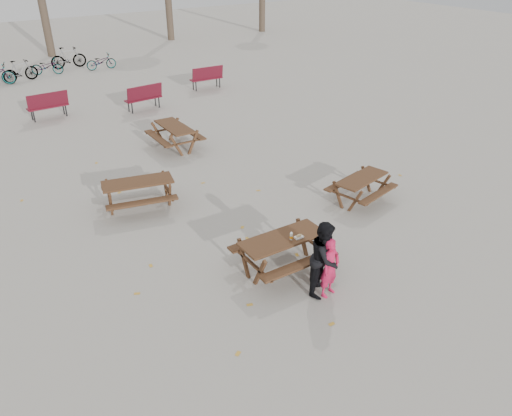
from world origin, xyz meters
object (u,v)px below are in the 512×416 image
food_tray (299,237)px  child (330,267)px  picnic_table_far (175,137)px  soda_bottle (291,236)px  adult (325,258)px  picnic_table_east (361,189)px  main_picnic_table (282,245)px  picnic_table_north (139,194)px

food_tray → child: child is taller
food_tray → picnic_table_far: bearing=84.4°
child → soda_bottle: bearing=83.2°
food_tray → adult: bearing=-90.6°
picnic_table_far → food_tray: bearing=174.3°
child → picnic_table_east: size_ratio=0.80×
food_tray → soda_bottle: size_ratio=1.06×
main_picnic_table → child: (0.28, -1.17, 0.04)m
picnic_table_east → picnic_table_north: (-5.02, 2.79, 0.04)m
main_picnic_table → food_tray: bearing=-35.7°
picnic_table_north → picnic_table_far: (2.52, 3.31, 0.00)m
picnic_table_far → child: bearing=175.0°
food_tray → picnic_table_far: food_tray is taller
main_picnic_table → adult: bearing=-76.0°
food_tray → soda_bottle: soda_bottle is taller
main_picnic_table → picnic_table_far: (1.02, 7.49, -0.21)m
main_picnic_table → picnic_table_east: bearing=21.5°
soda_bottle → picnic_table_east: soda_bottle is taller
adult → picnic_table_far: adult is taller
main_picnic_table → picnic_table_far: size_ratio=1.02×
main_picnic_table → soda_bottle: bearing=-56.6°
child → picnic_table_north: bearing=91.8°
child → adult: adult is taller
food_tray → picnic_table_north: bearing=112.0°
main_picnic_table → food_tray: 0.39m
soda_bottle → child: 1.05m
child → adult: size_ratio=0.82×
food_tray → picnic_table_east: (3.25, 1.57, -0.45)m
adult → picnic_table_east: adult is taller
food_tray → soda_bottle: 0.18m
child → main_picnic_table: bearing=86.7°
picnic_table_north → picnic_table_east: bearing=-16.7°
food_tray → picnic_table_far: (0.75, 7.68, -0.41)m
food_tray → picnic_table_north: 4.73m
soda_bottle → picnic_table_east: (3.42, 1.54, -0.51)m
main_picnic_table → food_tray: food_tray is taller
main_picnic_table → food_tray: size_ratio=10.00×
food_tray → picnic_table_far: size_ratio=0.10×
soda_bottle → picnic_table_far: soda_bottle is taller
child → picnic_table_east: 4.14m
child → picnic_table_far: bearing=68.5°
child → picnic_table_east: child is taller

